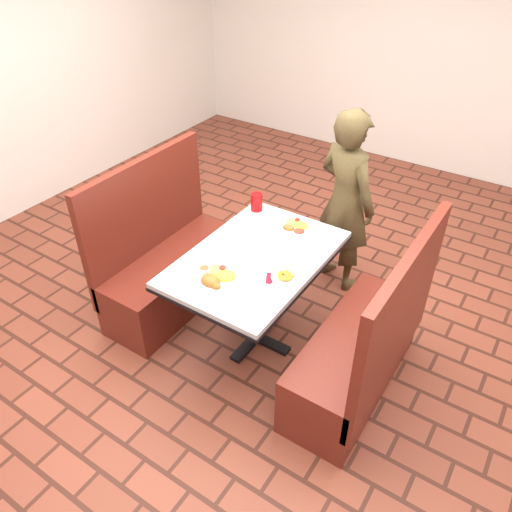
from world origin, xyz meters
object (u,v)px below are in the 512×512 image
object	(u,v)px
dining_table	(256,268)
near_dinner_plate	(217,276)
plantain_plate	(285,277)
booth_bench_left	(170,266)
booth_bench_right	(362,351)
diner_person	(346,202)
far_dinner_plate	(296,225)
red_tumbler	(257,202)

from	to	relation	value
dining_table	near_dinner_plate	world-z (taller)	near_dinner_plate
dining_table	plantain_plate	xyz separation A→B (m)	(0.27, -0.09, 0.11)
booth_bench_left	booth_bench_right	bearing A→B (deg)	0.00
diner_person	far_dinner_plate	world-z (taller)	diner_person
diner_person	booth_bench_left	bearing A→B (deg)	65.46
diner_person	near_dinner_plate	size ratio (longest dim) A/B	4.99
diner_person	near_dinner_plate	xyz separation A→B (m)	(-0.24, -1.32, 0.04)
booth_bench_right	red_tumbler	distance (m)	1.31
near_dinner_plate	booth_bench_left	bearing A→B (deg)	155.33
booth_bench_left	near_dinner_plate	size ratio (longest dim) A/B	4.05
red_tumbler	diner_person	bearing A→B (deg)	44.44
near_dinner_plate	far_dinner_plate	distance (m)	0.77
diner_person	plantain_plate	distance (m)	1.08
near_dinner_plate	plantain_plate	bearing A→B (deg)	36.04
diner_person	plantain_plate	xyz separation A→B (m)	(0.10, -1.07, 0.02)
booth_bench_left	dining_table	bearing A→B (deg)	0.00
diner_person	near_dinner_plate	bearing A→B (deg)	100.09
near_dinner_plate	far_dinner_plate	size ratio (longest dim) A/B	1.14
booth_bench_left	near_dinner_plate	bearing A→B (deg)	-24.67
plantain_plate	dining_table	bearing A→B (deg)	161.08
diner_person	red_tumbler	world-z (taller)	diner_person
booth_bench_right	near_dinner_plate	bearing A→B (deg)	-158.53
plantain_plate	red_tumbler	bearing A→B (deg)	135.34
plantain_plate	booth_bench_right	bearing A→B (deg)	10.16
booth_bench_left	red_tumbler	world-z (taller)	booth_bench_left
booth_bench_right	dining_table	bearing A→B (deg)	180.00
near_dinner_plate	red_tumbler	world-z (taller)	red_tumbler
dining_table	near_dinner_plate	size ratio (longest dim) A/B	4.09
dining_table	booth_bench_left	world-z (taller)	booth_bench_left
booth_bench_left	diner_person	bearing A→B (deg)	45.01
booth_bench_right	near_dinner_plate	distance (m)	1.03
dining_table	plantain_plate	world-z (taller)	plantain_plate
diner_person	red_tumbler	bearing A→B (deg)	64.89
diner_person	far_dinner_plate	bearing A→B (deg)	97.23
diner_person	far_dinner_plate	distance (m)	0.57
booth_bench_left	near_dinner_plate	world-z (taller)	booth_bench_left
booth_bench_right	diner_person	bearing A→B (deg)	122.36
far_dinner_plate	red_tumbler	world-z (taller)	red_tumbler
far_dinner_plate	red_tumbler	size ratio (longest dim) A/B	1.98
dining_table	red_tumbler	world-z (taller)	red_tumbler
booth_bench_left	near_dinner_plate	xyz separation A→B (m)	(0.74, -0.34, 0.45)
red_tumbler	booth_bench_left	bearing A→B (deg)	-134.41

